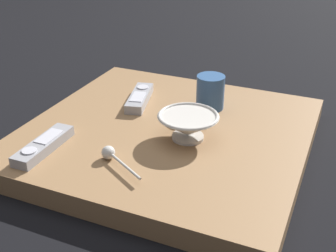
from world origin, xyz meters
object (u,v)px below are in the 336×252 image
(teaspoon, at_px, (110,154))
(coffee_mug, at_px, (210,92))
(tv_remote_far, at_px, (44,145))
(cereal_bowl, at_px, (188,125))
(tv_remote_near, at_px, (140,98))

(teaspoon, bearing_deg, coffee_mug, 161.92)
(teaspoon, xyz_separation_m, tv_remote_far, (0.02, -0.16, -0.00))
(cereal_bowl, xyz_separation_m, coffee_mug, (-0.18, -0.01, 0.01))
(tv_remote_near, bearing_deg, coffee_mug, 102.82)
(tv_remote_near, relative_size, tv_remote_far, 0.97)
(teaspoon, bearing_deg, cereal_bowl, 143.11)
(teaspoon, bearing_deg, tv_remote_near, -165.10)
(tv_remote_far, bearing_deg, cereal_bowl, 122.91)
(tv_remote_far, bearing_deg, tv_remote_near, 165.83)
(tv_remote_near, distance_m, tv_remote_far, 0.32)
(coffee_mug, relative_size, teaspoon, 0.75)
(coffee_mug, xyz_separation_m, tv_remote_far, (0.35, -0.26, -0.03))
(cereal_bowl, distance_m, coffee_mug, 0.18)
(tv_remote_near, bearing_deg, cereal_bowl, 54.84)
(tv_remote_far, bearing_deg, coffee_mug, 143.24)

